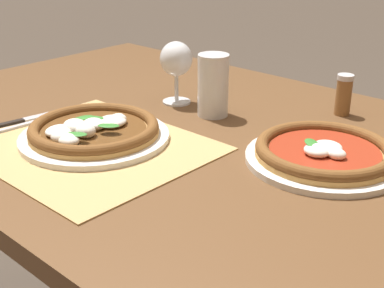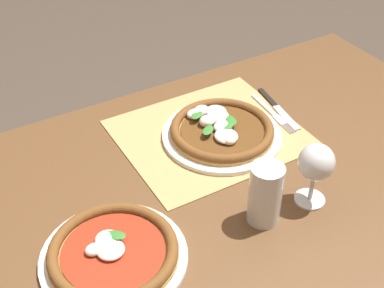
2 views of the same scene
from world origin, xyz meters
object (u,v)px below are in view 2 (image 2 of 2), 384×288
at_px(fork, 273,113).
at_px(knife, 278,109).
at_px(pint_glass, 265,195).
at_px(pizza_far, 113,253).
at_px(wine_glass, 316,165).
at_px(pizza_near, 221,130).

distance_m(fork, knife, 0.03).
height_order(fork, knife, knife).
bearing_deg(pint_glass, pizza_far, -9.91).
bearing_deg(pizza_far, wine_glass, 171.88).
xyz_separation_m(wine_glass, knife, (-0.16, -0.32, -0.10)).
distance_m(pizza_far, fork, 0.63).
relative_size(pizza_far, wine_glass, 1.93).
bearing_deg(fork, pizza_far, 23.02).
distance_m(wine_glass, knife, 0.37).
bearing_deg(pizza_near, pizza_far, 29.94).
xyz_separation_m(pint_glass, knife, (-0.28, -0.32, -0.06)).
relative_size(wine_glass, pint_glass, 1.07).
xyz_separation_m(pizza_near, pint_glass, (0.08, 0.29, 0.05)).
height_order(pizza_far, pint_glass, pint_glass).
height_order(wine_glass, knife, wine_glass).
xyz_separation_m(wine_glass, pint_glass, (0.13, -0.01, -0.04)).
bearing_deg(wine_glass, pizza_near, -80.80).
relative_size(pizza_near, fork, 1.55).
bearing_deg(wine_glass, pint_glass, -3.40).
distance_m(pizza_far, knife, 0.66).
distance_m(pizza_near, fork, 0.18).
height_order(wine_glass, fork, wine_glass).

